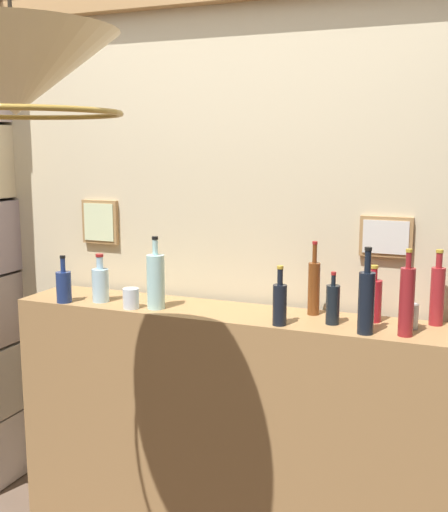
# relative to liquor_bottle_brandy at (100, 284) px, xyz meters

# --- Properties ---
(panelled_rear_partition) EXTENTS (3.47, 0.15, 2.74)m
(panelled_rear_partition) POSITION_rel_liquor_bottle_brandy_xyz_m (0.60, 0.31, 0.25)
(panelled_rear_partition) COLOR beige
(panelled_rear_partition) RESTS_ON ground
(bar_shelf_unit) EXTENTS (1.97, 0.34, 1.11)m
(bar_shelf_unit) POSITION_rel_liquor_bottle_brandy_xyz_m (0.61, 0.06, -0.64)
(bar_shelf_unit) COLOR #9E7547
(bar_shelf_unit) RESTS_ON ground
(liquor_bottle_brandy) EXTENTS (0.08, 0.08, 0.22)m
(liquor_bottle_brandy) POSITION_rel_liquor_bottle_brandy_xyz_m (0.00, 0.00, 0.00)
(liquor_bottle_brandy) COLOR #A9CFE2
(liquor_bottle_brandy) RESTS_ON bar_shelf_unit
(liquor_bottle_gin) EXTENTS (0.07, 0.07, 0.22)m
(liquor_bottle_gin) POSITION_rel_liquor_bottle_brandy_xyz_m (-0.15, -0.07, -0.01)
(liquor_bottle_gin) COLOR navy
(liquor_bottle_gin) RESTS_ON bar_shelf_unit
(liquor_bottle_sherry) EXTENTS (0.06, 0.06, 0.24)m
(liquor_bottle_sherry) POSITION_rel_liquor_bottle_brandy_xyz_m (0.87, -0.06, 0.01)
(liquor_bottle_sherry) COLOR black
(liquor_bottle_sherry) RESTS_ON bar_shelf_unit
(liquor_bottle_rum) EXTENTS (0.07, 0.07, 0.23)m
(liquor_bottle_rum) POSITION_rel_liquor_bottle_brandy_xyz_m (1.21, 0.13, 0.01)
(liquor_bottle_rum) COLOR #A51B25
(liquor_bottle_rum) RESTS_ON bar_shelf_unit
(liquor_bottle_mezcal) EXTENTS (0.08, 0.08, 0.32)m
(liquor_bottle_mezcal) POSITION_rel_liquor_bottle_brandy_xyz_m (0.29, -0.02, 0.04)
(liquor_bottle_mezcal) COLOR #A5D4D1
(liquor_bottle_mezcal) RESTS_ON bar_shelf_unit
(liquor_bottle_port) EXTENTS (0.06, 0.06, 0.30)m
(liquor_bottle_port) POSITION_rel_liquor_bottle_brandy_xyz_m (1.45, 0.17, 0.04)
(liquor_bottle_port) COLOR maroon
(liquor_bottle_port) RESTS_ON bar_shelf_unit
(liquor_bottle_vermouth) EXTENTS (0.05, 0.05, 0.21)m
(liquor_bottle_vermouth) POSITION_rel_liquor_bottle_brandy_xyz_m (1.06, 0.03, -0.00)
(liquor_bottle_vermouth) COLOR black
(liquor_bottle_vermouth) RESTS_ON bar_shelf_unit
(liquor_bottle_scotch) EXTENTS (0.05, 0.05, 0.31)m
(liquor_bottle_scotch) POSITION_rel_liquor_bottle_brandy_xyz_m (0.96, 0.14, 0.04)
(liquor_bottle_scotch) COLOR brown
(liquor_bottle_scotch) RESTS_ON bar_shelf_unit
(liquor_bottle_amaro) EXTENTS (0.06, 0.06, 0.33)m
(liquor_bottle_amaro) POSITION_rel_liquor_bottle_brandy_xyz_m (1.21, -0.05, 0.04)
(liquor_bottle_amaro) COLOR black
(liquor_bottle_amaro) RESTS_ON bar_shelf_unit
(liquor_bottle_whiskey) EXTENTS (0.06, 0.06, 0.33)m
(liquor_bottle_whiskey) POSITION_rel_liquor_bottle_brandy_xyz_m (1.35, -0.03, 0.05)
(liquor_bottle_whiskey) COLOR maroon
(liquor_bottle_whiskey) RESTS_ON bar_shelf_unit
(glass_tumbler_rocks) EXTENTS (0.07, 0.07, 0.09)m
(glass_tumbler_rocks) POSITION_rel_liquor_bottle_brandy_xyz_m (0.19, -0.05, -0.04)
(glass_tumbler_rocks) COLOR silver
(glass_tumbler_rocks) RESTS_ON bar_shelf_unit
(glass_tumbler_highball) EXTENTS (0.06, 0.06, 0.10)m
(glass_tumbler_highball) POSITION_rel_liquor_bottle_brandy_xyz_m (1.36, 0.09, -0.04)
(glass_tumbler_highball) COLOR silver
(glass_tumbler_highball) RESTS_ON bar_shelf_unit
(pendant_lamp) EXTENTS (0.62, 0.62, 0.67)m
(pendant_lamp) POSITION_rel_liquor_bottle_brandy_xyz_m (0.31, -0.89, 0.82)
(pendant_lamp) COLOR beige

